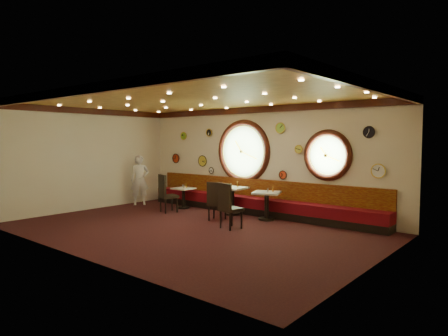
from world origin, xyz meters
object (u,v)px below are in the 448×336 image
(condiment_a_salt, at_px, (183,186))
(condiment_a_bottle, at_px, (186,186))
(condiment_c_bottle, at_px, (273,189))
(condiment_b_bottle, at_px, (238,184))
(chair_b, at_px, (216,199))
(waiter, at_px, (140,180))
(condiment_c_pepper, at_px, (268,191))
(condiment_c_salt, at_px, (268,190))
(table_c, at_px, (267,202))
(chair_a, at_px, (166,191))
(condiment_b_pepper, at_px, (231,185))
(condiment_a_pepper, at_px, (184,186))
(condiment_b_salt, at_px, (230,185))
(table_a, at_px, (183,195))
(chair_c, at_px, (228,203))
(table_b, at_px, (232,197))

(condiment_a_salt, bearing_deg, condiment_a_bottle, 6.98)
(condiment_c_bottle, bearing_deg, condiment_b_bottle, 179.23)
(chair_b, height_order, waiter, waiter)
(chair_b, xyz_separation_m, condiment_b_bottle, (-0.10, 1.09, 0.29))
(condiment_c_pepper, bearing_deg, condiment_b_bottle, 170.51)
(chair_b, height_order, condiment_c_salt, chair_b)
(condiment_c_bottle, bearing_deg, table_c, -137.64)
(waiter, bearing_deg, table_c, -46.92)
(chair_a, relative_size, waiter, 0.42)
(condiment_a_salt, height_order, condiment_b_pepper, condiment_b_pepper)
(table_c, height_order, condiment_b_bottle, condiment_b_bottle)
(chair_b, xyz_separation_m, condiment_b_pepper, (-0.24, 0.95, 0.26))
(condiment_a_salt, relative_size, waiter, 0.06)
(chair_a, height_order, condiment_a_pepper, chair_a)
(condiment_b_bottle, bearing_deg, condiment_c_pepper, -9.49)
(condiment_b_salt, bearing_deg, condiment_a_salt, -178.14)
(chair_a, bearing_deg, condiment_c_salt, 39.25)
(table_a, height_order, chair_b, chair_b)
(chair_c, relative_size, condiment_a_pepper, 6.67)
(condiment_a_salt, relative_size, condiment_a_bottle, 0.67)
(chair_b, xyz_separation_m, chair_c, (0.90, -0.59, 0.04))
(chair_c, height_order, condiment_b_bottle, chair_c)
(condiment_a_salt, bearing_deg, condiment_c_bottle, 2.75)
(condiment_c_pepper, bearing_deg, condiment_a_bottle, 179.30)
(table_a, xyz_separation_m, chair_c, (3.02, -1.42, 0.23))
(chair_a, distance_m, condiment_b_pepper, 2.03)
(table_b, bearing_deg, condiment_b_salt, 174.21)
(condiment_b_pepper, bearing_deg, condiment_b_salt, 150.20)
(chair_c, bearing_deg, condiment_c_bottle, 92.82)
(condiment_a_bottle, bearing_deg, condiment_a_salt, -173.02)
(condiment_c_bottle, bearing_deg, condiment_a_bottle, -177.44)
(table_a, bearing_deg, waiter, -165.25)
(condiment_a_salt, xyz_separation_m, condiment_c_salt, (3.21, 0.15, 0.12))
(waiter, bearing_deg, condiment_c_salt, -45.63)
(chair_a, height_order, condiment_b_pepper, chair_a)
(condiment_c_salt, relative_size, condiment_b_bottle, 0.55)
(table_a, bearing_deg, condiment_a_salt, 142.86)
(condiment_b_bottle, bearing_deg, table_c, -6.77)
(chair_b, distance_m, chair_c, 1.07)
(condiment_b_salt, distance_m, waiter, 3.55)
(table_b, xyz_separation_m, condiment_b_pepper, (-0.03, -0.02, 0.36))
(condiment_c_bottle, bearing_deg, chair_b, -136.58)
(condiment_c_salt, relative_size, condiment_c_bottle, 0.61)
(table_b, height_order, condiment_a_salt, table_b)
(condiment_c_salt, bearing_deg, chair_a, -159.77)
(table_b, height_order, chair_b, chair_b)
(condiment_a_pepper, xyz_separation_m, condiment_c_bottle, (3.23, 0.24, 0.14))
(table_c, xyz_separation_m, condiment_b_bottle, (-1.12, 0.13, 0.41))
(table_c, xyz_separation_m, chair_b, (-1.01, -0.96, 0.12))
(table_b, relative_size, chair_c, 1.16)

